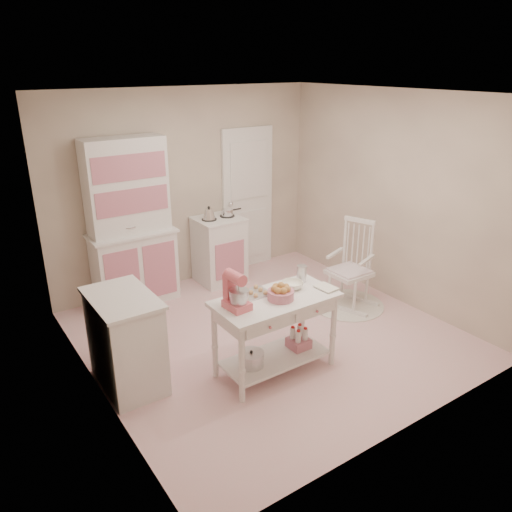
{
  "coord_description": "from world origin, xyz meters",
  "views": [
    {
      "loc": [
        -2.89,
        -3.99,
        2.89
      ],
      "look_at": [
        -0.24,
        -0.09,
        1.04
      ],
      "focal_mm": 35.0,
      "sensor_mm": 36.0,
      "label": 1
    }
  ],
  "objects_px": {
    "stove": "(219,250)",
    "rocking_chair": "(350,265)",
    "base_cabinet": "(126,341)",
    "stand_mixer": "(237,291)",
    "hutch": "(131,223)",
    "work_table": "(275,335)",
    "bread_basket": "(281,295)"
  },
  "relations": [
    {
      "from": "stove",
      "to": "rocking_chair",
      "type": "distance_m",
      "value": 1.83
    },
    {
      "from": "base_cabinet",
      "to": "stove",
      "type": "bearing_deg",
      "value": 39.58
    },
    {
      "from": "stand_mixer",
      "to": "rocking_chair",
      "type": "bearing_deg",
      "value": 12.42
    },
    {
      "from": "hutch",
      "to": "work_table",
      "type": "xyz_separation_m",
      "value": [
        0.54,
        -2.25,
        -0.64
      ]
    },
    {
      "from": "base_cabinet",
      "to": "stand_mixer",
      "type": "distance_m",
      "value": 1.16
    },
    {
      "from": "stove",
      "to": "stand_mixer",
      "type": "height_order",
      "value": "stand_mixer"
    },
    {
      "from": "work_table",
      "to": "stand_mixer",
      "type": "relative_size",
      "value": 3.53
    },
    {
      "from": "bread_basket",
      "to": "rocking_chair",
      "type": "bearing_deg",
      "value": 23.33
    },
    {
      "from": "stove",
      "to": "rocking_chair",
      "type": "height_order",
      "value": "rocking_chair"
    },
    {
      "from": "stand_mixer",
      "to": "stove",
      "type": "bearing_deg",
      "value": 59.31
    },
    {
      "from": "stove",
      "to": "work_table",
      "type": "xyz_separation_m",
      "value": [
        -0.66,
        -2.2,
        -0.06
      ]
    },
    {
      "from": "bread_basket",
      "to": "stove",
      "type": "bearing_deg",
      "value": 74.2
    },
    {
      "from": "work_table",
      "to": "stove",
      "type": "bearing_deg",
      "value": 73.38
    },
    {
      "from": "stand_mixer",
      "to": "work_table",
      "type": "bearing_deg",
      "value": -7.14
    },
    {
      "from": "bread_basket",
      "to": "stand_mixer",
      "type": "bearing_deg",
      "value": 170.96
    },
    {
      "from": "stand_mixer",
      "to": "bread_basket",
      "type": "distance_m",
      "value": 0.46
    },
    {
      "from": "base_cabinet",
      "to": "stand_mixer",
      "type": "bearing_deg",
      "value": -34.17
    },
    {
      "from": "stove",
      "to": "stand_mixer",
      "type": "bearing_deg",
      "value": -116.27
    },
    {
      "from": "base_cabinet",
      "to": "stand_mixer",
      "type": "height_order",
      "value": "stand_mixer"
    },
    {
      "from": "base_cabinet",
      "to": "work_table",
      "type": "height_order",
      "value": "base_cabinet"
    },
    {
      "from": "rocking_chair",
      "to": "stand_mixer",
      "type": "bearing_deg",
      "value": 176.36
    },
    {
      "from": "stove",
      "to": "work_table",
      "type": "distance_m",
      "value": 2.3
    },
    {
      "from": "hutch",
      "to": "stand_mixer",
      "type": "relative_size",
      "value": 6.12
    },
    {
      "from": "work_table",
      "to": "stand_mixer",
      "type": "distance_m",
      "value": 0.71
    },
    {
      "from": "stove",
      "to": "work_table",
      "type": "relative_size",
      "value": 0.77
    },
    {
      "from": "work_table",
      "to": "stand_mixer",
      "type": "xyz_separation_m",
      "value": [
        -0.42,
        0.02,
        0.57
      ]
    },
    {
      "from": "hutch",
      "to": "stove",
      "type": "bearing_deg",
      "value": -2.39
    },
    {
      "from": "hutch",
      "to": "bread_basket",
      "type": "relative_size",
      "value": 8.32
    },
    {
      "from": "hutch",
      "to": "work_table",
      "type": "height_order",
      "value": "hutch"
    },
    {
      "from": "hutch",
      "to": "work_table",
      "type": "relative_size",
      "value": 1.73
    },
    {
      "from": "base_cabinet",
      "to": "rocking_chair",
      "type": "xyz_separation_m",
      "value": [
        2.88,
        0.03,
        0.09
      ]
    },
    {
      "from": "work_table",
      "to": "rocking_chair",
      "type": "bearing_deg",
      "value": 21.53
    }
  ]
}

